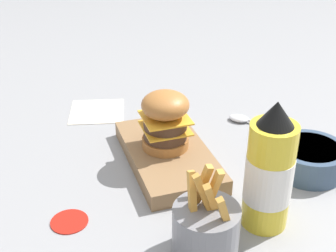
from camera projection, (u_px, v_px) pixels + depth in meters
ground_plane at (139, 174)px, 0.88m from camera, size 6.00×6.00×0.00m
serving_board at (168, 155)px, 0.91m from camera, size 0.27×0.15×0.03m
burger at (165, 120)px, 0.88m from camera, size 0.09×0.09×0.11m
ketchup_bottle at (269, 172)px, 0.71m from camera, size 0.07×0.07×0.22m
fries_basket at (206, 229)px, 0.68m from camera, size 0.10×0.10×0.15m
side_bowl at (309, 158)px, 0.88m from camera, size 0.13×0.13×0.05m
spoon at (247, 120)px, 1.05m from camera, size 0.13×0.13×0.01m
ketchup_puddle at (69, 221)px, 0.76m from camera, size 0.06×0.06×0.00m
parchment_square at (97, 111)px, 1.10m from camera, size 0.15×0.15×0.00m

